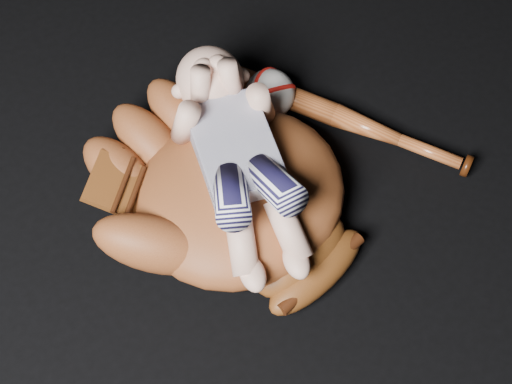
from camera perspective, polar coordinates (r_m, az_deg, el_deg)
baseball_glove at (r=1.19m, az=-1.21°, el=0.23°), size 0.52×0.56×0.15m
newborn_baby at (r=1.14m, az=-1.08°, el=2.23°), size 0.27×0.43×0.16m
baseball_bat at (r=1.34m, az=6.77°, el=5.21°), size 0.27×0.39×0.04m
baseball at (r=1.34m, az=1.02°, el=7.16°), size 0.10×0.10×0.09m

